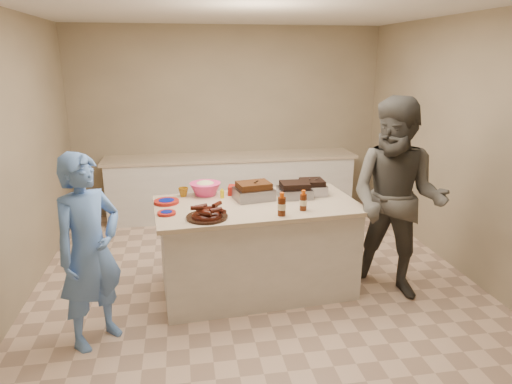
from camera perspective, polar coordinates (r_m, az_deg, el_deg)
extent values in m
cube|color=#47230F|center=(4.50, -0.29, -0.90)|extent=(0.41, 0.34, 0.11)
cube|color=black|center=(4.58, 4.82, -0.65)|extent=(0.33, 0.27, 0.10)
cube|color=gray|center=(4.70, 6.99, -0.28)|extent=(0.27, 0.27, 0.11)
cylinder|color=silver|center=(4.71, 0.18, -0.13)|extent=(0.37, 0.37, 0.05)
cube|color=#FBA013|center=(4.81, 5.62, 0.16)|extent=(0.27, 0.21, 0.07)
cylinder|color=#431908|center=(4.05, 3.22, -2.95)|extent=(0.08, 0.08, 0.21)
cylinder|color=#431908|center=(4.20, 5.89, -2.28)|extent=(0.07, 0.07, 0.19)
cylinder|color=#DBC30D|center=(4.55, -4.25, -0.75)|extent=(0.04, 0.04, 0.11)
imported|color=silver|center=(4.53, -0.61, -0.80)|extent=(0.13, 0.05, 0.13)
cylinder|color=maroon|center=(4.47, -11.12, -1.38)|extent=(0.26, 0.26, 0.03)
cylinder|color=maroon|center=(4.15, -11.10, -2.76)|extent=(0.18, 0.18, 0.02)
imported|color=#84570D|center=(4.65, -9.04, -0.55)|extent=(0.11, 0.10, 0.10)
cube|color=maroon|center=(4.67, -2.36, -0.29)|extent=(0.20, 0.17, 0.09)
imported|color=#5B8ADB|center=(4.21, -18.97, -16.99)|extent=(1.54, 1.53, 0.38)
imported|color=#504E47|center=(4.87, 16.19, -11.86)|extent=(1.97, 2.07, 0.73)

